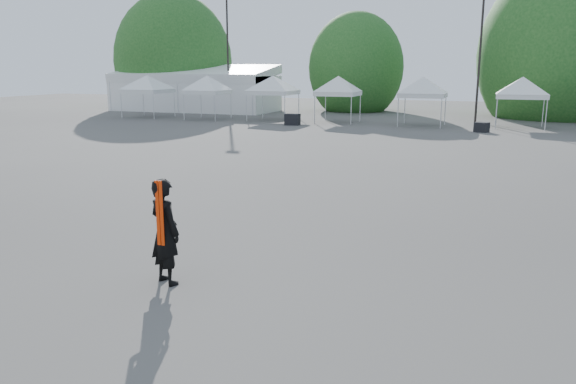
% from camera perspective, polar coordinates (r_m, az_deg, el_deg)
% --- Properties ---
extents(ground, '(120.00, 120.00, 0.00)m').
position_cam_1_polar(ground, '(12.83, -1.76, -5.02)').
color(ground, '#474442').
rests_on(ground, ground).
extents(marquee, '(15.00, 6.25, 4.23)m').
position_cam_1_polar(marquee, '(53.47, -9.47, 10.26)').
color(marquee, white).
rests_on(marquee, ground).
extents(light_pole_west, '(0.60, 0.25, 10.30)m').
position_cam_1_polar(light_pole_west, '(50.70, -6.16, 14.54)').
color(light_pole_west, black).
rests_on(light_pole_west, ground).
extents(light_pole_east, '(0.60, 0.25, 9.80)m').
position_cam_1_polar(light_pole_east, '(43.37, 18.98, 13.99)').
color(light_pole_east, black).
rests_on(light_pole_east, ground).
extents(tree_far_w, '(4.80, 4.80, 7.30)m').
position_cam_1_polar(tree_far_w, '(58.07, -11.56, 12.87)').
color(tree_far_w, '#382314').
rests_on(tree_far_w, ground).
extents(tree_mid_w, '(4.16, 4.16, 6.33)m').
position_cam_1_polar(tree_mid_w, '(52.85, 6.91, 12.44)').
color(tree_mid_w, '#382314').
rests_on(tree_mid_w, ground).
extents(tree_mid_e, '(5.12, 5.12, 7.79)m').
position_cam_1_polar(tree_mid_e, '(50.50, 26.18, 12.33)').
color(tree_mid_e, '#382314').
rests_on(tree_mid_e, ground).
extents(tent_a, '(4.52, 4.52, 3.88)m').
position_cam_1_polar(tent_a, '(47.00, -14.13, 11.11)').
color(tent_a, silver).
rests_on(tent_a, ground).
extents(tent_b, '(4.05, 4.05, 3.88)m').
position_cam_1_polar(tent_b, '(44.12, -8.24, 11.28)').
color(tent_b, silver).
rests_on(tent_b, ground).
extents(tent_c, '(4.58, 4.58, 3.88)m').
position_cam_1_polar(tent_c, '(42.91, -1.53, 11.38)').
color(tent_c, silver).
rests_on(tent_c, ground).
extents(tent_d, '(4.07, 4.07, 3.88)m').
position_cam_1_polar(tent_d, '(41.20, 5.13, 11.29)').
color(tent_d, silver).
rests_on(tent_d, ground).
extents(tent_e, '(4.25, 4.25, 3.88)m').
position_cam_1_polar(tent_e, '(39.64, 13.61, 10.95)').
color(tent_e, silver).
rests_on(tent_e, ground).
extents(tent_f, '(4.44, 4.44, 3.88)m').
position_cam_1_polar(tent_f, '(40.23, 22.76, 10.37)').
color(tent_f, silver).
rests_on(tent_f, ground).
extents(man, '(0.84, 0.72, 1.95)m').
position_cam_1_polar(man, '(10.36, -12.40, -3.93)').
color(man, black).
rests_on(man, ground).
extents(crate_west, '(1.02, 0.82, 0.76)m').
position_cam_1_polar(crate_west, '(39.31, 0.46, 7.37)').
color(crate_west, black).
rests_on(crate_west, ground).
extents(crate_mid, '(0.97, 0.88, 0.61)m').
position_cam_1_polar(crate_mid, '(36.81, 19.08, 6.24)').
color(crate_mid, black).
rests_on(crate_mid, ground).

